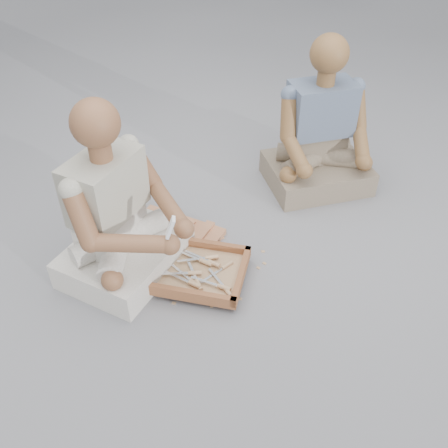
# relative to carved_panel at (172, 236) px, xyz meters

# --- Properties ---
(ground) EXTENTS (60.00, 60.00, 0.00)m
(ground) POSITION_rel_carved_panel_xyz_m (0.36, -0.29, -0.02)
(ground) COLOR gray
(ground) RESTS_ON ground
(carved_panel) EXTENTS (0.61, 0.50, 0.04)m
(carved_panel) POSITION_rel_carved_panel_xyz_m (0.00, 0.00, 0.00)
(carved_panel) COLOR #A1623E
(carved_panel) RESTS_ON ground
(tool_tray) EXTENTS (0.54, 0.45, 0.07)m
(tool_tray) POSITION_rel_carved_panel_xyz_m (0.20, -0.30, 0.04)
(tool_tray) COLOR brown
(tool_tray) RESTS_ON carved_panel
(chisel_0) EXTENTS (0.21, 0.08, 0.02)m
(chisel_0) POSITION_rel_carved_panel_xyz_m (0.25, -0.22, 0.06)
(chisel_0) COLOR silver
(chisel_0) RESTS_ON tool_tray
(chisel_1) EXTENTS (0.21, 0.09, 0.02)m
(chisel_1) POSITION_rel_carved_panel_xyz_m (0.26, -0.24, 0.05)
(chisel_1) COLOR silver
(chisel_1) RESTS_ON tool_tray
(chisel_2) EXTENTS (0.18, 0.15, 0.02)m
(chisel_2) POSITION_rel_carved_panel_xyz_m (0.19, -0.39, 0.05)
(chisel_2) COLOR silver
(chisel_2) RESTS_ON tool_tray
(chisel_3) EXTENTS (0.21, 0.10, 0.02)m
(chisel_3) POSITION_rel_carved_panel_xyz_m (0.19, -0.41, 0.06)
(chisel_3) COLOR silver
(chisel_3) RESTS_ON tool_tray
(chisel_4) EXTENTS (0.22, 0.06, 0.02)m
(chisel_4) POSITION_rel_carved_panel_xyz_m (0.18, -0.34, 0.06)
(chisel_4) COLOR silver
(chisel_4) RESTS_ON tool_tray
(chisel_5) EXTENTS (0.15, 0.18, 0.02)m
(chisel_5) POSITION_rel_carved_panel_xyz_m (0.37, -0.42, 0.05)
(chisel_5) COLOR silver
(chisel_5) RESTS_ON tool_tray
(chisel_6) EXTENTS (0.12, 0.20, 0.02)m
(chisel_6) POSITION_rel_carved_panel_xyz_m (0.22, -0.39, 0.05)
(chisel_6) COLOR silver
(chisel_6) RESTS_ON tool_tray
(chisel_7) EXTENTS (0.22, 0.08, 0.02)m
(chisel_7) POSITION_rel_carved_panel_xyz_m (0.34, -0.41, 0.06)
(chisel_7) COLOR silver
(chisel_7) RESTS_ON tool_tray
(chisel_8) EXTENTS (0.21, 0.11, 0.02)m
(chisel_8) POSITION_rel_carved_panel_xyz_m (0.27, -0.25, 0.06)
(chisel_8) COLOR silver
(chisel_8) RESTS_ON tool_tray
(chisel_9) EXTENTS (0.21, 0.10, 0.02)m
(chisel_9) POSITION_rel_carved_panel_xyz_m (0.22, -0.24, 0.06)
(chisel_9) COLOR silver
(chisel_9) RESTS_ON tool_tray
(chisel_10) EXTENTS (0.15, 0.18, 0.02)m
(chisel_10) POSITION_rel_carved_panel_xyz_m (0.34, -0.26, 0.04)
(chisel_10) COLOR silver
(chisel_10) RESTS_ON tool_tray
(wood_chip_0) EXTENTS (0.02, 0.02, 0.00)m
(wood_chip_0) POSITION_rel_carved_panel_xyz_m (0.55, -0.14, -0.02)
(wood_chip_0) COLOR tan
(wood_chip_0) RESTS_ON ground
(wood_chip_1) EXTENTS (0.02, 0.02, 0.00)m
(wood_chip_1) POSITION_rel_carved_panel_xyz_m (0.31, -0.48, -0.02)
(wood_chip_1) COLOR tan
(wood_chip_1) RESTS_ON ground
(wood_chip_2) EXTENTS (0.02, 0.02, 0.00)m
(wood_chip_2) POSITION_rel_carved_panel_xyz_m (0.29, 0.04, -0.02)
(wood_chip_2) COLOR tan
(wood_chip_2) RESTS_ON ground
(wood_chip_3) EXTENTS (0.02, 0.02, 0.00)m
(wood_chip_3) POSITION_rel_carved_panel_xyz_m (0.03, -0.24, -0.02)
(wood_chip_3) COLOR tan
(wood_chip_3) RESTS_ON ground
(wood_chip_4) EXTENTS (0.02, 0.02, 0.00)m
(wood_chip_4) POSITION_rel_carved_panel_xyz_m (-0.05, -0.53, -0.02)
(wood_chip_4) COLOR tan
(wood_chip_4) RESTS_ON ground
(wood_chip_5) EXTENTS (0.02, 0.02, 0.00)m
(wood_chip_5) POSITION_rel_carved_panel_xyz_m (0.53, -0.04, -0.02)
(wood_chip_5) COLOR tan
(wood_chip_5) RESTS_ON ground
(wood_chip_6) EXTENTS (0.02, 0.02, 0.00)m
(wood_chip_6) POSITION_rel_carved_panel_xyz_m (0.20, -0.35, -0.02)
(wood_chip_6) COLOR tan
(wood_chip_6) RESTS_ON ground
(wood_chip_7) EXTENTS (0.02, 0.02, 0.00)m
(wood_chip_7) POSITION_rel_carved_panel_xyz_m (0.11, -0.30, -0.02)
(wood_chip_7) COLOR tan
(wood_chip_7) RESTS_ON ground
(wood_chip_8) EXTENTS (0.02, 0.02, 0.00)m
(wood_chip_8) POSITION_rel_carved_panel_xyz_m (0.12, -0.49, -0.02)
(wood_chip_8) COLOR tan
(wood_chip_8) RESTS_ON ground
(wood_chip_9) EXTENTS (0.02, 0.02, 0.00)m
(wood_chip_9) POSITION_rel_carved_panel_xyz_m (0.42, -0.33, -0.02)
(wood_chip_9) COLOR tan
(wood_chip_9) RESTS_ON ground
(wood_chip_10) EXTENTS (0.02, 0.02, 0.00)m
(wood_chip_10) POSITION_rel_carved_panel_xyz_m (0.20, -0.44, -0.02)
(wood_chip_10) COLOR tan
(wood_chip_10) RESTS_ON ground
(wood_chip_11) EXTENTS (0.02, 0.02, 0.00)m
(wood_chip_11) POSITION_rel_carved_panel_xyz_m (0.15, -0.39, -0.02)
(wood_chip_11) COLOR tan
(wood_chip_11) RESTS_ON ground
(wood_chip_12) EXTENTS (0.02, 0.02, 0.00)m
(wood_chip_12) POSITION_rel_carved_panel_xyz_m (-0.10, -0.28, -0.02)
(wood_chip_12) COLOR tan
(wood_chip_12) RESTS_ON ground
(wood_chip_13) EXTENTS (0.02, 0.02, 0.00)m
(wood_chip_13) POSITION_rel_carved_panel_xyz_m (0.52, -0.18, -0.02)
(wood_chip_13) COLOR tan
(wood_chip_13) RESTS_ON ground
(wood_chip_14) EXTENTS (0.02, 0.02, 0.00)m
(wood_chip_14) POSITION_rel_carved_panel_xyz_m (0.44, -0.42, -0.02)
(wood_chip_14) COLOR tan
(wood_chip_14) RESTS_ON ground
(wood_chip_15) EXTENTS (0.02, 0.02, 0.00)m
(wood_chip_15) POSITION_rel_carved_panel_xyz_m (0.36, -0.08, -0.02)
(wood_chip_15) COLOR tan
(wood_chip_15) RESTS_ON ground
(craftsman) EXTENTS (0.73, 0.75, 0.97)m
(craftsman) POSITION_rel_carved_panel_xyz_m (-0.20, -0.26, 0.31)
(craftsman) COLOR silver
(craftsman) RESTS_ON ground
(companion) EXTENTS (0.77, 0.70, 0.97)m
(companion) POSITION_rel_carved_panel_xyz_m (0.82, 0.69, 0.31)
(companion) COLOR #816E5D
(companion) RESTS_ON ground
(mobile_phone) EXTENTS (0.06, 0.05, 0.11)m
(mobile_phone) POSITION_rel_carved_panel_xyz_m (0.12, -0.44, 0.44)
(mobile_phone) COLOR white
(mobile_phone) RESTS_ON craftsman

